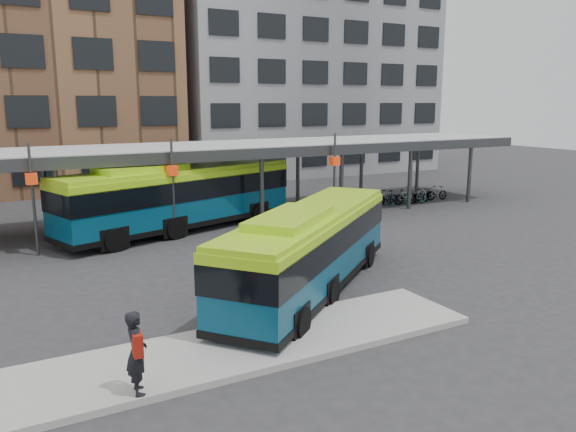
{
  "coord_description": "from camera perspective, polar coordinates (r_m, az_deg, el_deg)",
  "views": [
    {
      "loc": [
        -10.67,
        -15.68,
        6.44
      ],
      "look_at": [
        0.18,
        4.28,
        1.8
      ],
      "focal_mm": 35.0,
      "sensor_mm": 36.0,
      "label": 1
    }
  ],
  "objects": [
    {
      "name": "boarding_island",
      "position": [
        15.09,
        -5.92,
        -13.39
      ],
      "size": [
        14.0,
        3.0,
        0.18
      ],
      "primitive_type": "cube",
      "color": "gray",
      "rests_on": "ground"
    },
    {
      "name": "bus_rear",
      "position": [
        28.69,
        -11.01,
        2.08
      ],
      "size": [
        12.97,
        6.54,
        3.52
      ],
      "rotation": [
        0.0,
        0.0,
        0.32
      ],
      "color": "navy",
      "rests_on": "ground"
    },
    {
      "name": "ground",
      "position": [
        20.03,
        5.44,
        -7.26
      ],
      "size": [
        120.0,
        120.0,
        0.0
      ],
      "primitive_type": "plane",
      "color": "#28282B",
      "rests_on": "ground"
    },
    {
      "name": "bike_rack",
      "position": [
        36.92,
        12.03,
        1.98
      ],
      "size": [
        6.25,
        1.41,
        0.99
      ],
      "color": "slate",
      "rests_on": "ground"
    },
    {
      "name": "building_grey",
      "position": [
        54.75,
        0.71,
        15.26
      ],
      "size": [
        24.0,
        14.0,
        20.0
      ],
      "primitive_type": "cube",
      "color": "slate",
      "rests_on": "ground"
    },
    {
      "name": "bus_front",
      "position": [
        19.13,
        2.28,
        -3.12
      ],
      "size": [
        10.12,
        8.89,
        3.07
      ],
      "rotation": [
        0.0,
        0.0,
        0.69
      ],
      "color": "navy",
      "rests_on": "ground"
    },
    {
      "name": "pedestrian",
      "position": [
        12.88,
        -15.13,
        -13.18
      ],
      "size": [
        0.5,
        0.72,
        1.88
      ],
      "rotation": [
        0.0,
        0.0,
        1.5
      ],
      "color": "black",
      "rests_on": "boarding_island"
    },
    {
      "name": "canopy",
      "position": [
        30.56,
        -8.17,
        6.67
      ],
      "size": [
        40.0,
        6.53,
        4.8
      ],
      "color": "#999B9E",
      "rests_on": "ground"
    }
  ]
}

